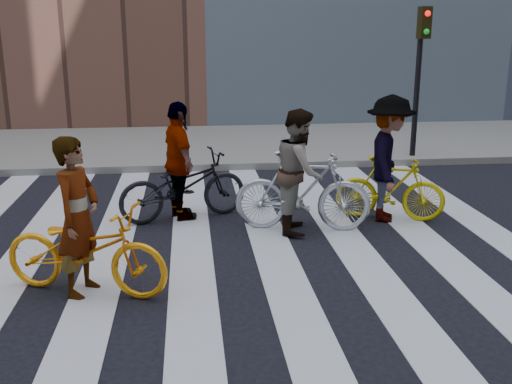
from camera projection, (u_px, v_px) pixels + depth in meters
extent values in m
plane|color=black|center=(235.00, 261.00, 7.74)|extent=(100.00, 100.00, 0.00)
cube|color=gray|center=(211.00, 145.00, 14.89)|extent=(100.00, 5.00, 0.15)
cube|color=silver|center=(14.00, 270.00, 7.44)|extent=(0.55, 10.00, 0.01)
cube|color=silver|center=(105.00, 266.00, 7.56)|extent=(0.55, 10.00, 0.01)
cube|color=silver|center=(192.00, 263.00, 7.67)|extent=(0.55, 10.00, 0.01)
cube|color=silver|center=(277.00, 259.00, 7.79)|extent=(0.55, 10.00, 0.01)
cube|color=silver|center=(359.00, 256.00, 7.91)|extent=(0.55, 10.00, 0.01)
cube|color=silver|center=(439.00, 252.00, 8.03)|extent=(0.55, 10.00, 0.01)
cylinder|color=black|center=(417.00, 90.00, 12.95)|extent=(0.12, 0.12, 3.20)
cube|color=black|center=(424.00, 23.00, 12.43)|extent=(0.22, 0.28, 0.65)
sphere|color=red|center=(428.00, 13.00, 12.24)|extent=(0.12, 0.12, 0.12)
sphere|color=#0CCC26|center=(426.00, 32.00, 12.34)|extent=(0.12, 0.12, 0.12)
imported|color=#FF980E|center=(85.00, 250.00, 6.70)|extent=(2.08, 1.32, 1.03)
imported|color=silver|center=(303.00, 191.00, 8.77)|extent=(2.07, 0.96, 1.20)
imported|color=#D1C00B|center=(390.00, 189.00, 9.28)|extent=(1.73, 1.00, 1.00)
imported|color=black|center=(183.00, 186.00, 9.30)|extent=(2.16, 1.30, 1.07)
imported|color=slate|center=(78.00, 217.00, 6.59)|extent=(0.63, 0.77, 1.81)
imported|color=slate|center=(300.00, 171.00, 8.68)|extent=(0.85, 1.00, 1.81)
imported|color=slate|center=(389.00, 159.00, 9.14)|extent=(1.10, 1.43, 1.95)
imported|color=slate|center=(179.00, 162.00, 9.19)|extent=(0.76, 1.17, 1.85)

